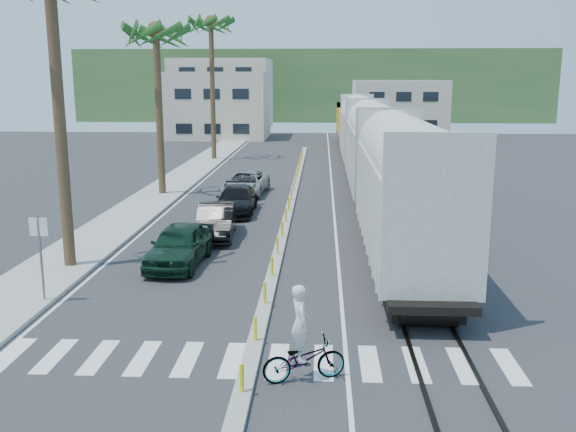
% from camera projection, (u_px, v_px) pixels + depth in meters
% --- Properties ---
extents(ground, '(140.00, 140.00, 0.00)m').
position_uv_depth(ground, '(259.00, 331.00, 18.84)').
color(ground, '#28282B').
rests_on(ground, ground).
extents(sidewalk, '(3.00, 90.00, 0.15)m').
position_uv_depth(sidewalk, '(170.00, 186.00, 43.67)').
color(sidewalk, gray).
rests_on(sidewalk, ground).
extents(rails, '(1.56, 100.00, 0.06)m').
position_uv_depth(rails, '(366.00, 182.00, 45.91)').
color(rails, black).
rests_on(rails, ground).
extents(median, '(0.45, 60.00, 0.85)m').
position_uv_depth(median, '(291.00, 201.00, 38.30)').
color(median, gray).
rests_on(median, ground).
extents(crosswalk, '(14.00, 2.20, 0.01)m').
position_uv_depth(crosswalk, '(251.00, 360.00, 16.89)').
color(crosswalk, silver).
rests_on(crosswalk, ground).
extents(lane_markings, '(9.42, 90.00, 0.01)m').
position_uv_depth(lane_markings, '(263.00, 188.00, 43.35)').
color(lane_markings, silver).
rests_on(lane_markings, ground).
extents(freight_train, '(3.00, 60.94, 5.85)m').
position_uv_depth(freight_train, '(368.00, 142.00, 44.54)').
color(freight_train, '#A8A69A').
rests_on(freight_train, ground).
extents(palm_trees, '(3.50, 37.20, 13.75)m').
position_uv_depth(palm_trees, '(161.00, 19.00, 39.14)').
color(palm_trees, brown).
rests_on(palm_trees, ground).
extents(street_sign, '(0.60, 0.08, 3.00)m').
position_uv_depth(street_sign, '(40.00, 246.00, 20.75)').
color(street_sign, slate).
rests_on(street_sign, ground).
extents(buildings, '(38.00, 27.00, 10.00)m').
position_uv_depth(buildings, '(263.00, 100.00, 88.20)').
color(buildings, beige).
rests_on(buildings, ground).
extents(hillside, '(80.00, 20.00, 12.00)m').
position_uv_depth(hillside, '(313.00, 85.00, 115.19)').
color(hillside, '#385628').
rests_on(hillside, ground).
extents(car_lead, '(2.45, 5.02, 1.64)m').
position_uv_depth(car_lead, '(179.00, 245.00, 25.35)').
color(car_lead, black).
rests_on(car_lead, ground).
extents(car_second, '(2.36, 4.97, 1.56)m').
position_uv_depth(car_second, '(216.00, 221.00, 29.79)').
color(car_second, black).
rests_on(car_second, ground).
extents(car_third, '(2.20, 5.15, 1.48)m').
position_uv_depth(car_third, '(236.00, 200.00, 35.12)').
color(car_third, black).
rests_on(car_third, ground).
extents(car_rear, '(3.23, 5.66, 1.47)m').
position_uv_depth(car_rear, '(246.00, 183.00, 40.88)').
color(car_rear, '#A0A2A5').
rests_on(car_rear, ground).
extents(cyclist, '(1.93, 2.50, 2.46)m').
position_uv_depth(cyclist, '(303.00, 351.00, 15.64)').
color(cyclist, '#9EA0A5').
rests_on(cyclist, ground).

